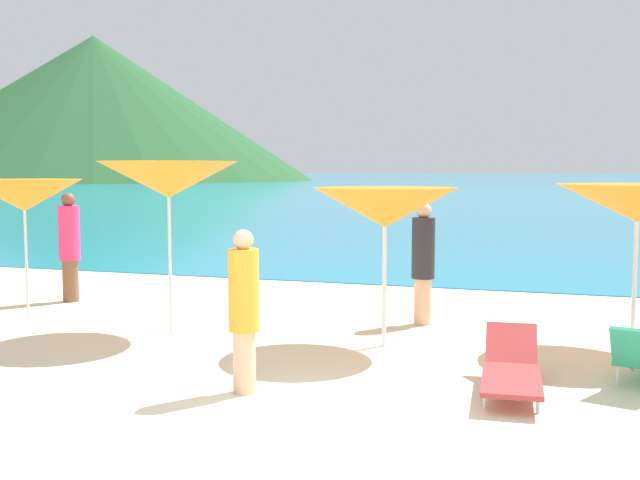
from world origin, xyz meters
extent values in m
cube|color=beige|center=(0.00, 10.00, -0.15)|extent=(50.00, 100.00, 0.30)
cube|color=teal|center=(0.00, 228.54, 0.01)|extent=(650.00, 440.00, 0.02)
cone|color=#235128|center=(-92.33, 132.21, 15.07)|extent=(91.85, 91.85, 30.14)
cylinder|color=silver|center=(-5.67, 3.82, 0.99)|extent=(0.04, 0.04, 1.99)
cone|color=orange|center=(-5.67, 3.82, 1.87)|extent=(1.83, 1.83, 0.48)
sphere|color=silver|center=(-5.67, 3.82, 2.02)|extent=(0.07, 0.07, 0.07)
cylinder|color=silver|center=(-3.00, 3.48, 1.12)|extent=(0.04, 0.04, 2.24)
cone|color=orange|center=(-3.00, 3.48, 2.12)|extent=(2.05, 2.05, 0.49)
sphere|color=silver|center=(-3.00, 3.48, 2.27)|extent=(0.07, 0.07, 0.07)
cylinder|color=silver|center=(-0.02, 3.62, 0.95)|extent=(0.05, 0.05, 1.90)
cone|color=orange|center=(-0.02, 3.62, 1.78)|extent=(1.87, 1.87, 0.50)
sphere|color=silver|center=(-0.02, 3.62, 1.93)|extent=(0.07, 0.07, 0.07)
cylinder|color=silver|center=(3.00, 4.47, 0.98)|extent=(0.06, 0.06, 1.96)
cone|color=orange|center=(3.00, 4.47, 1.84)|extent=(2.08, 2.08, 0.47)
sphere|color=silver|center=(3.00, 4.47, 1.99)|extent=(0.07, 0.07, 0.07)
cube|color=#268C66|center=(2.88, 2.35, 0.47)|extent=(0.57, 0.39, 0.44)
cylinder|color=silver|center=(2.91, 3.32, 0.12)|extent=(0.04, 0.04, 0.24)
cylinder|color=silver|center=(2.71, 2.62, 0.12)|extent=(0.04, 0.04, 0.24)
cube|color=#A53333|center=(1.68, 1.79, 0.20)|extent=(0.65, 1.22, 0.05)
cube|color=#A53333|center=(1.63, 2.60, 0.37)|extent=(0.57, 0.51, 0.39)
cylinder|color=silver|center=(1.47, 1.41, 0.09)|extent=(0.04, 0.04, 0.17)
cylinder|color=silver|center=(1.95, 1.44, 0.09)|extent=(0.04, 0.04, 0.17)
cylinder|color=silver|center=(1.41, 2.23, 0.09)|extent=(0.04, 0.04, 0.17)
cylinder|color=silver|center=(1.89, 2.26, 0.09)|extent=(0.04, 0.04, 0.17)
cylinder|color=#DBAA84|center=(0.21, 5.12, 0.34)|extent=(0.25, 0.25, 0.68)
cylinder|color=#26262D|center=(0.21, 5.12, 1.12)|extent=(0.33, 0.33, 0.88)
sphere|color=#DBAA84|center=(0.21, 5.12, 1.66)|extent=(0.22, 0.22, 0.22)
cylinder|color=brown|center=(-5.88, 5.17, 0.36)|extent=(0.27, 0.27, 0.71)
cylinder|color=#D83372|center=(-5.88, 5.17, 1.18)|extent=(0.36, 0.36, 0.93)
sphere|color=brown|center=(-5.88, 5.17, 1.75)|extent=(0.23, 0.23, 0.23)
cylinder|color=#DBAA84|center=(-0.91, 1.20, 0.32)|extent=(0.23, 0.23, 0.64)
cylinder|color=orange|center=(-0.91, 1.20, 1.05)|extent=(0.31, 0.31, 0.83)
sphere|color=#DBAA84|center=(-0.91, 1.20, 1.56)|extent=(0.21, 0.21, 0.21)
camera|label=1|loc=(2.12, -5.65, 2.25)|focal=42.26mm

